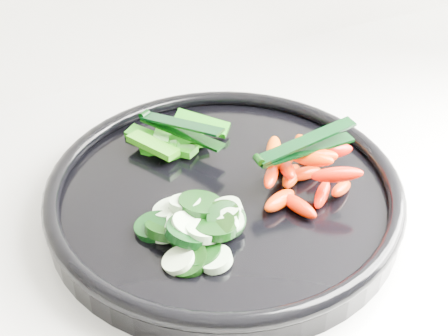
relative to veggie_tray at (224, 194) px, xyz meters
name	(u,v)px	position (x,y,z in m)	size (l,w,h in m)	color
veggie_tray	(224,194)	(0.00, 0.00, 0.00)	(0.48, 0.48, 0.04)	black
cucumber_pile	(192,228)	(-0.06, -0.05, 0.01)	(0.12, 0.12, 0.04)	black
carrot_pile	(302,168)	(0.08, -0.02, 0.02)	(0.14, 0.14, 0.05)	red
pepper_pile	(173,140)	(-0.02, 0.10, 0.01)	(0.12, 0.09, 0.04)	#0B6209
tong_carrot	(303,146)	(0.08, -0.02, 0.05)	(0.11, 0.02, 0.02)	black
tong_pepper	(179,127)	(-0.01, 0.10, 0.03)	(0.07, 0.11, 0.02)	black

